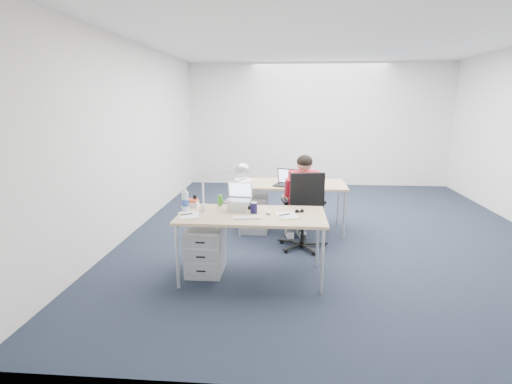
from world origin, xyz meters
TOP-DOWN VIEW (x-y plane):
  - floor at (0.00, 0.00)m, footprint 7.00×7.00m
  - room at (0.00, 0.00)m, footprint 6.02×7.02m
  - desk_near at (-1.07, -1.72)m, footprint 1.60×0.80m
  - desk_far at (-0.62, 0.00)m, footprint 1.60×0.80m
  - office_chair at (-0.47, -0.79)m, footprint 0.78×0.78m
  - seated_person at (-0.50, -0.61)m, footprint 0.45×0.72m
  - drawer_pedestal_near at (-1.61, -1.64)m, footprint 0.40×0.50m
  - drawer_pedestal_far at (-1.18, -0.06)m, footprint 0.40×0.50m
  - silver_laptop at (-1.24, -1.56)m, footprint 0.30×0.25m
  - wireless_keyboard at (-1.11, -1.87)m, footprint 0.31×0.17m
  - computer_mouse at (-0.89, -1.70)m, footprint 0.09×0.10m
  - headphones at (-1.19, -1.48)m, footprint 0.28×0.24m
  - can_koozie at (-1.05, -1.67)m, footprint 0.08×0.08m
  - water_bottle at (-1.82, -1.67)m, footprint 0.09×0.09m
  - bear_figurine at (-1.47, -1.39)m, footprint 0.09×0.07m
  - book_stack at (-1.82, -1.45)m, footprint 0.19×0.14m
  - cordless_phone at (-1.76, -1.43)m, footprint 0.04×0.03m
  - papers_left at (-1.74, -1.83)m, footprint 0.27×0.33m
  - papers_right at (-0.69, -1.76)m, footprint 0.29×0.34m
  - sunglasses at (-0.55, -1.61)m, footprint 0.12×0.08m
  - desk_lamp at (-1.46, -1.60)m, footprint 0.52×0.29m
  - dark_laptop at (-0.70, -0.20)m, footprint 0.43×0.43m
  - far_cup at (-0.43, 0.06)m, footprint 0.09×0.09m
  - far_papers at (-1.36, 0.16)m, footprint 0.34×0.38m

SIDE VIEW (x-z plane):
  - floor at x=0.00m, z-range 0.00..0.00m
  - drawer_pedestal_near at x=-1.61m, z-range 0.00..0.55m
  - drawer_pedestal_far at x=-1.18m, z-range 0.00..0.55m
  - office_chair at x=-0.47m, z-range -0.23..0.83m
  - seated_person at x=-0.50m, z-range 0.01..1.25m
  - desk_near at x=-1.07m, z-range 0.32..1.05m
  - desk_far at x=-0.62m, z-range 0.32..1.05m
  - far_papers at x=-1.36m, z-range 0.73..0.74m
  - papers_right at x=-0.69m, z-range 0.73..0.74m
  - papers_left at x=-1.74m, z-range 0.73..0.74m
  - wireless_keyboard at x=-1.11m, z-range 0.73..0.74m
  - sunglasses at x=-0.55m, z-range 0.73..0.75m
  - computer_mouse at x=-0.89m, z-range 0.73..0.76m
  - headphones at x=-1.19m, z-range 0.73..0.77m
  - book_stack at x=-1.82m, z-range 0.73..0.81m
  - far_cup at x=-0.43m, z-range 0.73..0.83m
  - can_koozie at x=-1.05m, z-range 0.73..0.86m
  - cordless_phone at x=-1.76m, z-range 0.73..0.86m
  - bear_figurine at x=-1.47m, z-range 0.73..0.87m
  - dark_laptop at x=-0.70m, z-range 0.73..0.98m
  - water_bottle at x=-1.82m, z-range 0.73..0.98m
  - silver_laptop at x=-1.24m, z-range 0.73..1.03m
  - desk_lamp at x=-1.46m, z-range 0.73..1.29m
  - room at x=0.00m, z-range 0.31..3.12m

